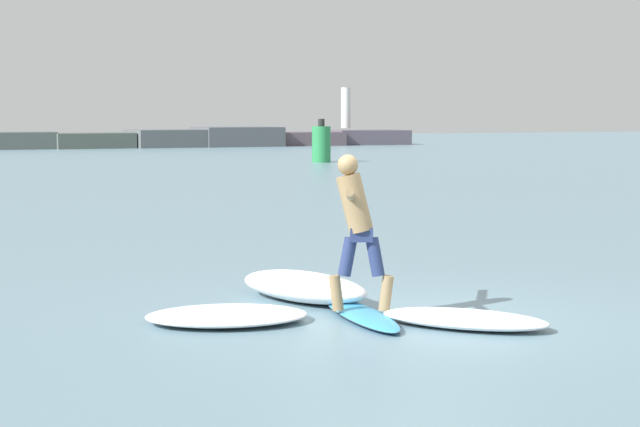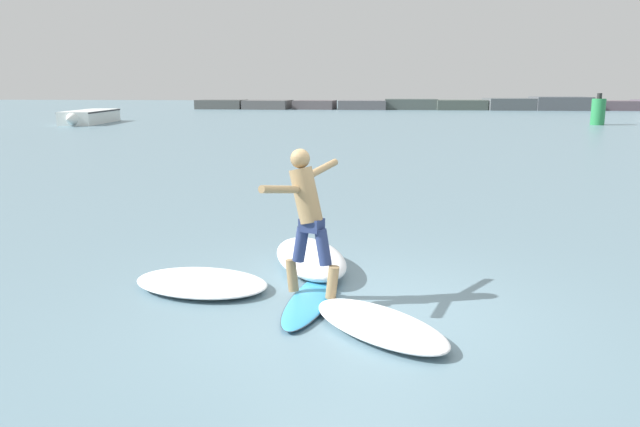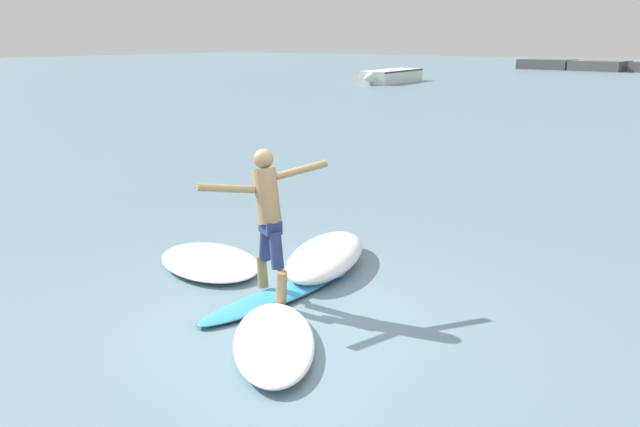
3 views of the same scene
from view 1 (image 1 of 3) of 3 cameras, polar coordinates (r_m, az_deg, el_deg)
ground_plane at (r=12.33m, az=4.66°, el=-5.61°), size 200.00×200.00×0.00m
rock_jetty_breakwater at (r=73.95m, az=-12.82°, el=3.85°), size 52.53×5.00×4.25m
surfboard at (r=12.36m, az=2.14°, el=-5.36°), size 0.77×2.42×0.22m
surfer at (r=12.16m, az=1.92°, el=-0.29°), size 0.89×1.56×1.80m
channel_marker_buoy at (r=51.34m, az=0.07°, el=3.74°), size 0.89×0.89×2.08m
wave_foam_at_tail at (r=11.92m, az=7.72°, el=-5.59°), size 1.89×1.96×0.18m
wave_foam_at_nose at (r=12.09m, az=-4.99°, el=-5.44°), size 2.07×1.64×0.16m
wave_foam_beside at (r=13.43m, az=-0.89°, el=-3.91°), size 1.54×2.26×0.36m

